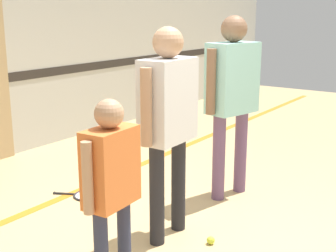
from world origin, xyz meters
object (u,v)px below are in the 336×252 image
at_px(person_student_left, 111,177).
at_px(racket_spare_on_floor, 87,195).
at_px(tennis_ball_near_instructor, 211,240).
at_px(person_student_right, 232,88).
at_px(person_instructor, 168,111).
at_px(tennis_ball_by_spare_racket, 110,192).

distance_m(person_student_left, racket_spare_on_floor, 1.93).
xyz_separation_m(racket_spare_on_floor, tennis_ball_near_instructor, (-0.15, -1.56, 0.02)).
distance_m(person_student_left, tennis_ball_near_instructor, 1.26).
relative_size(person_student_left, person_student_right, 0.73).
relative_size(person_student_right, tennis_ball_near_instructor, 27.50).
relative_size(person_instructor, tennis_ball_by_spare_racket, 26.39).
bearing_deg(tennis_ball_near_instructor, racket_spare_on_floor, 84.65).
xyz_separation_m(person_student_left, person_student_right, (1.99, 0.19, 0.30)).
relative_size(person_instructor, person_student_left, 1.31).
height_order(person_student_left, tennis_ball_by_spare_racket, person_student_left).
bearing_deg(tennis_ball_near_instructor, person_student_right, 20.42).
distance_m(person_student_right, tennis_ball_near_instructor, 1.55).
distance_m(person_student_left, tennis_ball_by_spare_racket, 1.90).
bearing_deg(person_student_right, person_student_left, 19.33).
bearing_deg(tennis_ball_near_instructor, tennis_ball_by_spare_racket, 77.64).
relative_size(person_instructor, tennis_ball_near_instructor, 26.39).
bearing_deg(tennis_ball_by_spare_racket, racket_spare_on_floor, 130.20).
xyz_separation_m(person_instructor, person_student_right, (1.11, 0.01, 0.05)).
distance_m(person_instructor, person_student_right, 1.11).
distance_m(person_student_right, racket_spare_on_floor, 1.84).
xyz_separation_m(person_student_left, racket_spare_on_floor, (1.10, 1.36, -0.81)).
height_order(person_instructor, tennis_ball_near_instructor, person_instructor).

